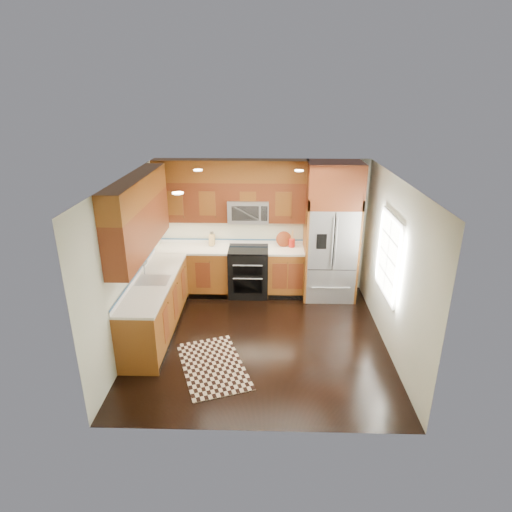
{
  "coord_description": "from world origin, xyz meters",
  "views": [
    {
      "loc": [
        0.11,
        -5.96,
        3.79
      ],
      "look_at": [
        -0.07,
        0.6,
        1.22
      ],
      "focal_mm": 30.0,
      "sensor_mm": 36.0,
      "label": 1
    }
  ],
  "objects_px": {
    "refrigerator": "(331,232)",
    "utensil_crock": "(292,241)",
    "range": "(248,272)",
    "knife_block": "(212,240)",
    "rug": "(213,365)"
  },
  "relations": [
    {
      "from": "refrigerator",
      "to": "utensil_crock",
      "type": "xyz_separation_m",
      "value": [
        -0.72,
        0.18,
        -0.25
      ]
    },
    {
      "from": "range",
      "to": "utensil_crock",
      "type": "xyz_separation_m",
      "value": [
        0.83,
        0.14,
        0.59
      ]
    },
    {
      "from": "rug",
      "to": "knife_block",
      "type": "height_order",
      "value": "knife_block"
    },
    {
      "from": "range",
      "to": "knife_block",
      "type": "distance_m",
      "value": 0.95
    },
    {
      "from": "rug",
      "to": "refrigerator",
      "type": "bearing_deg",
      "value": 30.25
    },
    {
      "from": "knife_block",
      "to": "utensil_crock",
      "type": "xyz_separation_m",
      "value": [
        1.55,
        -0.06,
        0.0
      ]
    },
    {
      "from": "range",
      "to": "refrigerator",
      "type": "relative_size",
      "value": 0.36
    },
    {
      "from": "utensil_crock",
      "to": "refrigerator",
      "type": "bearing_deg",
      "value": -13.81
    },
    {
      "from": "knife_block",
      "to": "utensil_crock",
      "type": "bearing_deg",
      "value": -2.23
    },
    {
      "from": "refrigerator",
      "to": "utensil_crock",
      "type": "distance_m",
      "value": 0.78
    },
    {
      "from": "refrigerator",
      "to": "utensil_crock",
      "type": "relative_size",
      "value": 7.74
    },
    {
      "from": "range",
      "to": "refrigerator",
      "type": "distance_m",
      "value": 1.76
    },
    {
      "from": "range",
      "to": "refrigerator",
      "type": "height_order",
      "value": "refrigerator"
    },
    {
      "from": "range",
      "to": "rug",
      "type": "distance_m",
      "value": 2.48
    },
    {
      "from": "range",
      "to": "utensil_crock",
      "type": "bearing_deg",
      "value": 9.43
    }
  ]
}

